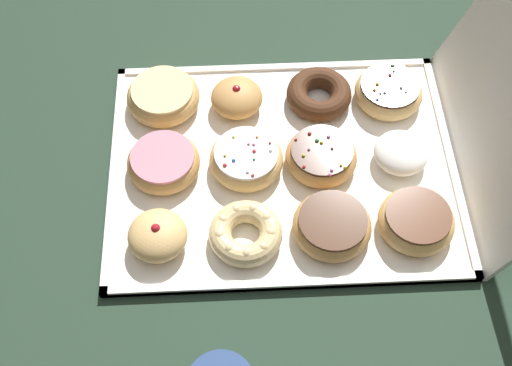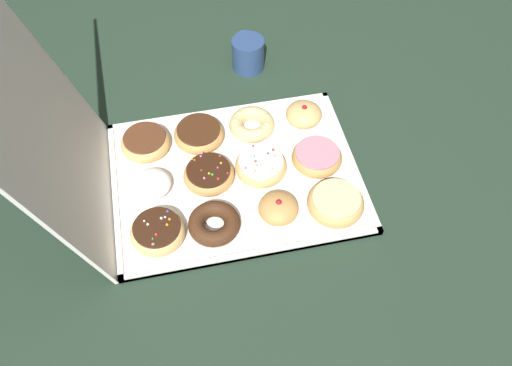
{
  "view_description": "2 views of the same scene",
  "coord_description": "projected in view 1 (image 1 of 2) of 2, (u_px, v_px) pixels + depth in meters",
  "views": [
    {
      "loc": [
        0.58,
        -0.07,
        0.88
      ],
      "look_at": [
        0.06,
        -0.05,
        0.05
      ],
      "focal_mm": 46.41,
      "sensor_mm": 36.0,
      "label": 1
    },
    {
      "loc": [
        -0.75,
        0.11,
        0.99
      ],
      "look_at": [
        -0.05,
        -0.04,
        0.04
      ],
      "focal_mm": 38.67,
      "sensor_mm": 36.0,
      "label": 2
    }
  ],
  "objects": [
    {
      "name": "sprinkle_donut_9",
      "position": [
        389.0,
        92.0,
        1.11
      ],
      "size": [
        0.11,
        0.11,
        0.04
      ],
      "color": "#E5B770",
      "rests_on": "donut_box"
    },
    {
      "name": "cruller_donut_5",
      "position": [
        246.0,
        233.0,
        0.96
      ],
      "size": [
        0.11,
        0.11,
        0.04
      ],
      "color": "#EACC8C",
      "rests_on": "donut_box"
    },
    {
      "name": "powdered_filled_donut_10",
      "position": [
        401.0,
        154.0,
        1.04
      ],
      "size": [
        0.09,
        0.09,
        0.04
      ],
      "color": "white",
      "rests_on": "donut_box"
    },
    {
      "name": "pink_frosted_donut_1",
      "position": [
        163.0,
        163.0,
        1.03
      ],
      "size": [
        0.11,
        0.11,
        0.04
      ],
      "color": "tan",
      "rests_on": "donut_box"
    },
    {
      "name": "sprinkle_donut_7",
      "position": [
        321.0,
        158.0,
        1.03
      ],
      "size": [
        0.11,
        0.11,
        0.04
      ],
      "color": "tan",
      "rests_on": "donut_box"
    },
    {
      "name": "sprinkle_donut_4",
      "position": [
        246.0,
        161.0,
        1.03
      ],
      "size": [
        0.12,
        0.12,
        0.04
      ],
      "color": "#E5B770",
      "rests_on": "donut_box"
    },
    {
      "name": "chocolate_frosted_donut_11",
      "position": [
        416.0,
        221.0,
        0.97
      ],
      "size": [
        0.11,
        0.11,
        0.04
      ],
      "color": "tan",
      "rests_on": "donut_box"
    },
    {
      "name": "ground_plane",
      "position": [
        283.0,
        168.0,
        1.06
      ],
      "size": [
        3.0,
        3.0,
        0.0
      ],
      "primitive_type": "plane",
      "color": "#233828"
    },
    {
      "name": "donut_box",
      "position": [
        283.0,
        166.0,
        1.06
      ],
      "size": [
        0.42,
        0.55,
        0.01
      ],
      "color": "white",
      "rests_on": "ground"
    },
    {
      "name": "glazed_ring_donut_0",
      "position": [
        163.0,
        96.0,
        1.1
      ],
      "size": [
        0.12,
        0.12,
        0.04
      ],
      "color": "tan",
      "rests_on": "donut_box"
    },
    {
      "name": "chocolate_cake_ring_donut_6",
      "position": [
        319.0,
        94.0,
        1.11
      ],
      "size": [
        0.11,
        0.11,
        0.03
      ],
      "color": "#472816",
      "rests_on": "donut_box"
    },
    {
      "name": "chocolate_frosted_donut_8",
      "position": [
        332.0,
        225.0,
        0.97
      ],
      "size": [
        0.12,
        0.12,
        0.04
      ],
      "color": "tan",
      "rests_on": "donut_box"
    },
    {
      "name": "jelly_filled_donut_3",
      "position": [
        237.0,
        98.0,
        1.09
      ],
      "size": [
        0.09,
        0.09,
        0.05
      ],
      "color": "tan",
      "rests_on": "donut_box"
    },
    {
      "name": "jelly_filled_donut_2",
      "position": [
        158.0,
        235.0,
        0.96
      ],
      "size": [
        0.09,
        0.09,
        0.05
      ],
      "color": "#E5B770",
      "rests_on": "donut_box"
    }
  ]
}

